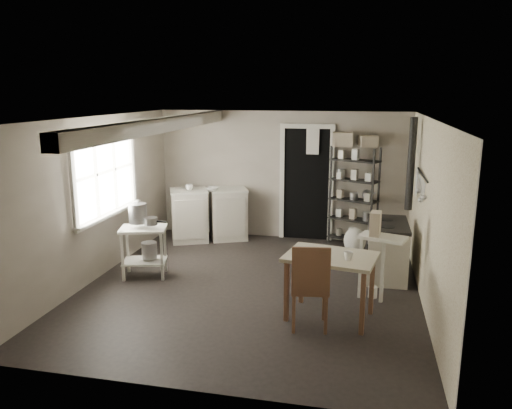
% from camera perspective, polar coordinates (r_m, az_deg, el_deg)
% --- Properties ---
extents(floor, '(5.00, 5.00, 0.00)m').
position_cam_1_polar(floor, '(6.97, -0.53, -9.39)').
color(floor, black).
rests_on(floor, ground).
extents(ceiling, '(5.00, 5.00, 0.00)m').
position_cam_1_polar(ceiling, '(6.46, -0.57, 9.85)').
color(ceiling, silver).
rests_on(ceiling, wall_back).
extents(wall_back, '(4.50, 0.02, 2.30)m').
position_cam_1_polar(wall_back, '(9.03, 2.96, 3.34)').
color(wall_back, gray).
rests_on(wall_back, ground).
extents(wall_front, '(4.50, 0.02, 2.30)m').
position_cam_1_polar(wall_front, '(4.32, -7.96, -7.43)').
color(wall_front, gray).
rests_on(wall_front, ground).
extents(wall_left, '(0.02, 5.00, 2.30)m').
position_cam_1_polar(wall_left, '(7.44, -17.71, 0.69)').
color(wall_left, gray).
rests_on(wall_left, ground).
extents(wall_right, '(0.02, 5.00, 2.30)m').
position_cam_1_polar(wall_right, '(6.52, 19.13, -1.07)').
color(wall_right, gray).
rests_on(wall_right, ground).
extents(window, '(0.12, 1.76, 1.28)m').
position_cam_1_polar(window, '(7.53, -16.94, 3.60)').
color(window, silver).
rests_on(window, wall_left).
extents(doorway, '(0.96, 0.10, 2.08)m').
position_cam_1_polar(doorway, '(8.97, 5.76, 2.25)').
color(doorway, silver).
rests_on(doorway, ground).
extents(ceiling_beam, '(0.18, 5.00, 0.18)m').
position_cam_1_polar(ceiling_beam, '(6.83, -10.55, 8.96)').
color(ceiling_beam, silver).
rests_on(ceiling_beam, ceiling).
extents(wallpaper_panel, '(0.01, 5.00, 2.30)m').
position_cam_1_polar(wallpaper_panel, '(6.52, 19.04, -1.07)').
color(wallpaper_panel, beige).
rests_on(wallpaper_panel, wall_right).
extents(utensil_rail, '(0.06, 1.20, 0.44)m').
position_cam_1_polar(utensil_rail, '(7.02, 18.33, 3.28)').
color(utensil_rail, '#ACACAF').
rests_on(utensil_rail, wall_right).
extents(prep_table, '(0.74, 0.61, 0.73)m').
position_cam_1_polar(prep_table, '(7.41, -12.65, -5.07)').
color(prep_table, silver).
rests_on(prep_table, ground).
extents(stockpot, '(0.27, 0.27, 0.28)m').
position_cam_1_polar(stockpot, '(7.29, -13.36, -0.98)').
color(stockpot, '#ACACAF').
rests_on(stockpot, prep_table).
extents(saucepan, '(0.19, 0.19, 0.11)m').
position_cam_1_polar(saucepan, '(7.18, -11.94, -1.86)').
color(saucepan, '#ACACAF').
rests_on(saucepan, prep_table).
extents(bucket, '(0.27, 0.27, 0.24)m').
position_cam_1_polar(bucket, '(7.42, -12.09, -5.13)').
color(bucket, '#ACACAF').
rests_on(bucket, prep_table).
extents(base_cabinets, '(1.54, 1.11, 0.93)m').
position_cam_1_polar(base_cabinets, '(9.05, -5.39, -1.15)').
color(base_cabinets, beige).
rests_on(base_cabinets, ground).
extents(mixing_bowl, '(0.38, 0.38, 0.07)m').
position_cam_1_polar(mixing_bowl, '(8.82, -5.04, 1.79)').
color(mixing_bowl, white).
rests_on(mixing_bowl, base_cabinets).
extents(counter_cup, '(0.16, 0.16, 0.11)m').
position_cam_1_polar(counter_cup, '(8.89, -7.64, 1.93)').
color(counter_cup, white).
rests_on(counter_cup, base_cabinets).
extents(shelf_rack, '(0.87, 0.61, 1.72)m').
position_cam_1_polar(shelf_rack, '(8.76, 11.14, 1.49)').
color(shelf_rack, black).
rests_on(shelf_rack, ground).
extents(shelf_jar, '(0.10, 0.10, 0.18)m').
position_cam_1_polar(shelf_jar, '(8.73, 9.55, 4.25)').
color(shelf_jar, white).
rests_on(shelf_jar, shelf_rack).
extents(storage_box_a, '(0.36, 0.32, 0.23)m').
position_cam_1_polar(storage_box_a, '(8.66, 9.91, 8.49)').
color(storage_box_a, beige).
rests_on(storage_box_a, shelf_rack).
extents(storage_box_b, '(0.35, 0.34, 0.19)m').
position_cam_1_polar(storage_box_b, '(8.65, 12.74, 8.23)').
color(storage_box_b, beige).
rests_on(storage_box_b, shelf_rack).
extents(stove, '(0.57, 1.02, 0.80)m').
position_cam_1_polar(stove, '(7.47, 14.73, -4.71)').
color(stove, beige).
rests_on(stove, ground).
extents(stovepipe, '(0.13, 0.13, 1.29)m').
position_cam_1_polar(stovepipe, '(7.69, 17.31, 4.43)').
color(stovepipe, black).
rests_on(stovepipe, stove).
extents(side_ledge, '(0.64, 0.47, 0.88)m').
position_cam_1_polar(side_ledge, '(6.55, 14.09, -7.26)').
color(side_ledge, silver).
rests_on(side_ledge, ground).
extents(oats_box, '(0.15, 0.22, 0.30)m').
position_cam_1_polar(oats_box, '(6.38, 13.48, -2.30)').
color(oats_box, beige).
rests_on(oats_box, side_ledge).
extents(work_table, '(1.14, 0.89, 0.78)m').
position_cam_1_polar(work_table, '(6.02, 8.45, -9.34)').
color(work_table, beige).
rests_on(work_table, ground).
extents(table_cup, '(0.10, 0.10, 0.10)m').
position_cam_1_polar(table_cup, '(5.73, 10.48, -5.98)').
color(table_cup, white).
rests_on(table_cup, work_table).
extents(chair, '(0.47, 0.49, 1.01)m').
position_cam_1_polar(chair, '(5.73, 6.17, -9.30)').
color(chair, brown).
rests_on(chair, ground).
extents(flour_sack, '(0.46, 0.43, 0.44)m').
position_cam_1_polar(flour_sack, '(8.43, 11.22, -3.94)').
color(flour_sack, silver).
rests_on(flour_sack, ground).
extents(floor_crock, '(0.14, 0.14, 0.15)m').
position_cam_1_polar(floor_crock, '(6.79, 13.19, -9.70)').
color(floor_crock, white).
rests_on(floor_crock, ground).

